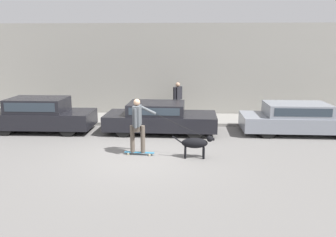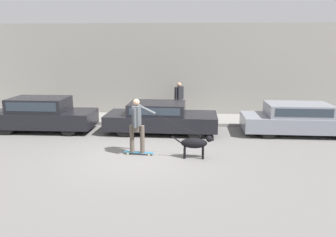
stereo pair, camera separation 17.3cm
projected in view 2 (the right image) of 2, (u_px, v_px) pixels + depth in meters
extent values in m
plane|color=slate|center=(139.00, 155.00, 10.38)|extent=(36.00, 36.00, 0.00)
cube|color=gray|center=(157.00, 70.00, 15.97)|extent=(32.00, 0.30, 4.44)
cube|color=gray|center=(154.00, 119.00, 15.22)|extent=(30.00, 2.17, 0.13)
cylinder|color=black|center=(81.00, 119.00, 13.95)|extent=(0.68, 0.21, 0.68)
cylinder|color=black|center=(69.00, 127.00, 12.57)|extent=(0.68, 0.21, 0.68)
cylinder|color=black|center=(24.00, 118.00, 14.10)|extent=(0.68, 0.21, 0.68)
cylinder|color=black|center=(6.00, 126.00, 12.72)|extent=(0.68, 0.21, 0.68)
cube|color=black|center=(45.00, 118.00, 13.30)|extent=(4.04, 1.69, 0.62)
cube|color=black|center=(39.00, 104.00, 13.18)|extent=(2.24, 1.51, 0.54)
cube|color=#28333D|center=(31.00, 107.00, 12.44)|extent=(1.96, 0.03, 0.34)
cylinder|color=black|center=(196.00, 121.00, 13.72)|extent=(0.65, 0.22, 0.65)
cylinder|color=black|center=(195.00, 130.00, 12.20)|extent=(0.65, 0.22, 0.65)
cylinder|color=black|center=(132.00, 119.00, 13.96)|extent=(0.65, 0.22, 0.65)
cylinder|color=black|center=(124.00, 129.00, 12.44)|extent=(0.65, 0.22, 0.65)
cube|color=black|center=(162.00, 121.00, 13.05)|extent=(4.43, 1.96, 0.57)
cube|color=black|center=(157.00, 108.00, 12.95)|extent=(2.24, 1.70, 0.44)
cube|color=#28333D|center=(154.00, 112.00, 12.16)|extent=(1.92, 0.08, 0.28)
cylinder|color=black|center=(331.00, 123.00, 13.37)|extent=(0.61, 0.21, 0.60)
cylinder|color=black|center=(261.00, 122.00, 13.60)|extent=(0.61, 0.21, 0.60)
cylinder|color=black|center=(268.00, 131.00, 12.20)|extent=(0.61, 0.21, 0.60)
cube|color=gray|center=(302.00, 123.00, 12.75)|extent=(4.60, 1.78, 0.57)
cube|color=gray|center=(298.00, 110.00, 12.65)|extent=(2.42, 1.56, 0.47)
cube|color=#28333D|center=(304.00, 113.00, 11.91)|extent=(2.09, 0.06, 0.30)
cylinder|color=black|center=(203.00, 152.00, 10.19)|extent=(0.07, 0.07, 0.34)
cylinder|color=black|center=(203.00, 154.00, 10.02)|extent=(0.07, 0.07, 0.34)
cylinder|color=black|center=(185.00, 151.00, 10.24)|extent=(0.07, 0.07, 0.34)
cylinder|color=black|center=(185.00, 153.00, 10.06)|extent=(0.07, 0.07, 0.34)
ellipsoid|color=black|center=(194.00, 143.00, 10.06)|extent=(0.81, 0.34, 0.32)
sphere|color=black|center=(209.00, 139.00, 9.99)|extent=(0.19, 0.19, 0.19)
cylinder|color=black|center=(212.00, 139.00, 9.99)|extent=(0.11, 0.09, 0.09)
cylinder|color=black|center=(177.00, 140.00, 10.08)|extent=(0.32, 0.05, 0.24)
cylinder|color=beige|center=(150.00, 153.00, 10.48)|extent=(0.07, 0.04, 0.07)
cylinder|color=beige|center=(149.00, 155.00, 10.34)|extent=(0.07, 0.04, 0.07)
cylinder|color=beige|center=(129.00, 152.00, 10.58)|extent=(0.07, 0.04, 0.07)
cylinder|color=beige|center=(128.00, 154.00, 10.44)|extent=(0.07, 0.04, 0.07)
cube|color=teal|center=(139.00, 152.00, 10.45)|extent=(0.97, 0.21, 0.02)
cylinder|color=brown|center=(142.00, 139.00, 10.34)|extent=(0.14, 0.14, 0.87)
cylinder|color=brown|center=(132.00, 139.00, 10.39)|extent=(0.14, 0.14, 0.87)
cube|color=brown|center=(137.00, 128.00, 10.28)|extent=(0.21, 0.34, 0.17)
cube|color=#4C5156|center=(137.00, 116.00, 10.20)|extent=(0.24, 0.43, 0.64)
sphere|color=tan|center=(136.00, 102.00, 10.10)|extent=(0.21, 0.21, 0.21)
cylinder|color=#4C5156|center=(135.00, 118.00, 9.96)|extent=(0.09, 0.09, 0.61)
cylinder|color=#4C5156|center=(147.00, 110.00, 10.33)|extent=(0.60, 0.21, 0.32)
cylinder|color=black|center=(182.00, 127.00, 10.14)|extent=(1.69, 0.37, 0.73)
cylinder|color=brown|center=(178.00, 108.00, 15.29)|extent=(0.16, 0.16, 0.81)
cylinder|color=brown|center=(180.00, 108.00, 15.43)|extent=(0.16, 0.16, 0.81)
cube|color=black|center=(179.00, 93.00, 15.20)|extent=(0.42, 0.50, 0.59)
cylinder|color=black|center=(176.00, 94.00, 14.98)|extent=(0.10, 0.10, 0.56)
cylinder|color=black|center=(182.00, 92.00, 15.43)|extent=(0.10, 0.10, 0.56)
sphere|color=tan|center=(179.00, 85.00, 15.12)|extent=(0.21, 0.21, 0.21)
cube|color=black|center=(176.00, 102.00, 15.07)|extent=(0.25, 0.33, 0.25)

